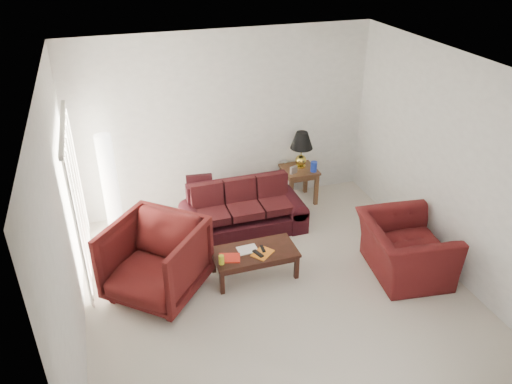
% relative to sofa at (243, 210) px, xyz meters
% --- Properties ---
extents(floor, '(5.00, 5.00, 0.00)m').
position_rel_sofa_xyz_m(floor, '(0.01, -1.48, -0.40)').
color(floor, beige).
rests_on(floor, ground).
extents(blinds, '(0.10, 2.00, 2.16)m').
position_rel_sofa_xyz_m(blinds, '(-2.41, -0.18, 0.68)').
color(blinds, silver).
rests_on(blinds, ground).
extents(sofa, '(2.01, 0.99, 0.80)m').
position_rel_sofa_xyz_m(sofa, '(0.00, 0.00, 0.00)').
color(sofa, black).
rests_on(sofa, ground).
extents(throw_pillow, '(0.44, 0.26, 0.43)m').
position_rel_sofa_xyz_m(throw_pillow, '(-0.59, 0.47, 0.26)').
color(throw_pillow, black).
rests_on(throw_pillow, sofa).
extents(end_table, '(0.63, 0.63, 0.63)m').
position_rel_sofa_xyz_m(end_table, '(1.22, 0.67, -0.08)').
color(end_table, '#5D2D20').
rests_on(end_table, ground).
extents(table_lamp, '(0.50, 0.50, 0.65)m').
position_rel_sofa_xyz_m(table_lamp, '(1.27, 0.73, 0.56)').
color(table_lamp, gold).
rests_on(table_lamp, end_table).
extents(clock, '(0.14, 0.09, 0.13)m').
position_rel_sofa_xyz_m(clock, '(1.05, 0.53, 0.30)').
color(clock, '#AFAEB2').
rests_on(clock, end_table).
extents(blue_canister, '(0.11, 0.11, 0.18)m').
position_rel_sofa_xyz_m(blue_canister, '(1.41, 0.50, 0.32)').
color(blue_canister, '#1933A7').
rests_on(blue_canister, end_table).
extents(picture_frame, '(0.16, 0.18, 0.05)m').
position_rel_sofa_xyz_m(picture_frame, '(1.03, 0.88, 0.30)').
color(picture_frame, '#AEAEB2').
rests_on(picture_frame, end_table).
extents(floor_lamp, '(0.28, 0.28, 1.74)m').
position_rel_sofa_xyz_m(floor_lamp, '(-1.95, 0.52, 0.47)').
color(floor_lamp, white).
rests_on(floor_lamp, ground).
extents(armchair_left, '(1.61, 1.61, 1.05)m').
position_rel_sofa_xyz_m(armchair_left, '(-1.52, -1.08, 0.13)').
color(armchair_left, '#481110').
rests_on(armchair_left, ground).
extents(armchair_right, '(1.24, 1.37, 0.81)m').
position_rel_sofa_xyz_m(armchair_right, '(1.84, -1.71, 0.00)').
color(armchair_right, '#471011').
rests_on(armchair_right, ground).
extents(coffee_table, '(1.29, 0.89, 0.41)m').
position_rel_sofa_xyz_m(coffee_table, '(-0.18, -1.13, -0.19)').
color(coffee_table, black).
rests_on(coffee_table, ground).
extents(magazine_red, '(0.33, 0.28, 0.02)m').
position_rel_sofa_xyz_m(magazine_red, '(-0.55, -1.19, 0.02)').
color(magazine_red, red).
rests_on(magazine_red, coffee_table).
extents(magazine_white, '(0.28, 0.22, 0.02)m').
position_rel_sofa_xyz_m(magazine_white, '(-0.26, -1.07, 0.02)').
color(magazine_white, white).
rests_on(magazine_white, coffee_table).
extents(magazine_orange, '(0.36, 0.35, 0.02)m').
position_rel_sofa_xyz_m(magazine_orange, '(-0.09, -1.22, 0.02)').
color(magazine_orange, orange).
rests_on(magazine_orange, coffee_table).
extents(remote_a, '(0.12, 0.20, 0.02)m').
position_rel_sofa_xyz_m(remote_a, '(-0.16, -1.24, 0.04)').
color(remote_a, black).
rests_on(remote_a, coffee_table).
extents(remote_b, '(0.05, 0.16, 0.02)m').
position_rel_sofa_xyz_m(remote_b, '(-0.06, -1.15, 0.04)').
color(remote_b, black).
rests_on(remote_b, coffee_table).
extents(yellow_glass, '(0.10, 0.10, 0.13)m').
position_rel_sofa_xyz_m(yellow_glass, '(-0.68, -1.27, 0.08)').
color(yellow_glass, '#C7D12E').
rests_on(yellow_glass, coffee_table).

